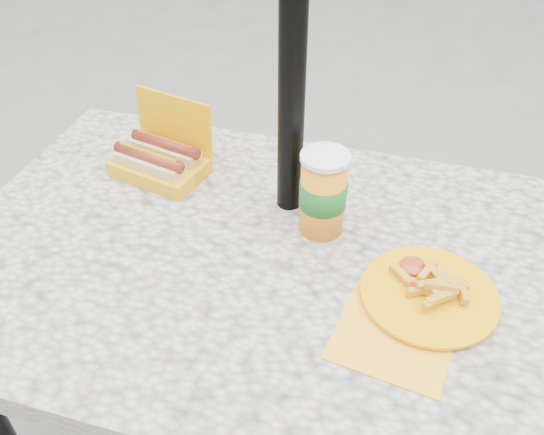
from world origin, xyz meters
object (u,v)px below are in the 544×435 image
(umbrella_pole, at_px, (293,38))
(fries_plate, at_px, (426,296))
(soda_cup, at_px, (323,193))
(hotdog_box, at_px, (160,159))

(umbrella_pole, bearing_deg, fries_plate, -33.92)
(soda_cup, bearing_deg, fries_plate, -32.75)
(hotdog_box, bearing_deg, umbrella_pole, 7.84)
(fries_plate, relative_size, soda_cup, 1.84)
(umbrella_pole, distance_m, hotdog_box, 0.43)
(hotdog_box, xyz_separation_m, fries_plate, (0.59, -0.22, -0.02))
(fries_plate, bearing_deg, soda_cup, 147.25)
(hotdog_box, distance_m, fries_plate, 0.63)
(umbrella_pole, height_order, fries_plate, umbrella_pole)
(umbrella_pole, relative_size, fries_plate, 7.02)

